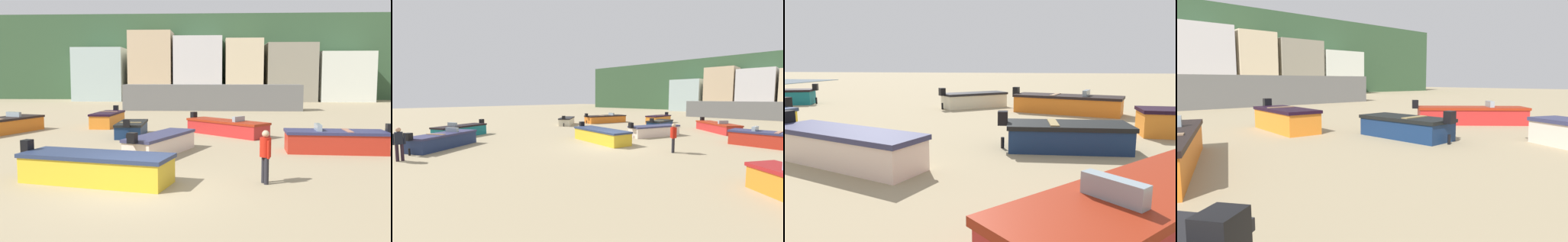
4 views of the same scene
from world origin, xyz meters
TOP-DOWN VIEW (x-y plane):
  - harbor_pier at (1.80, 30.00)m, footprint 17.15×2.40m
  - townhouse_centre at (-0.25, 47.44)m, footprint 6.38×6.89m
  - townhouse_centre_right at (5.86, 46.71)m, footprint 4.87×5.42m
  - townhouse_right at (12.10, 47.26)m, footprint 6.46×6.53m
  - townhouse_far_right at (19.22, 46.68)m, footprint 6.95×5.36m
  - boat_red_1 at (2.79, 11.98)m, footprint 4.65×4.52m
  - boat_orange_6 at (-4.86, 15.78)m, footprint 1.54×3.98m
  - boat_navy_9 at (-2.39, 11.33)m, footprint 1.62×3.73m

SIDE VIEW (x-z plane):
  - boat_navy_9 at x=-2.39m, z-range -0.15..0.93m
  - boat_red_1 at x=2.79m, z-range -0.15..0.99m
  - boat_orange_6 at x=-4.86m, z-range -0.15..1.10m
  - harbor_pier at x=1.80m, z-range 0.00..2.50m
  - townhouse_far_right at x=19.22m, z-range 0.00..6.55m
  - townhouse_right at x=12.10m, z-range 0.00..7.69m
  - townhouse_centre_right at x=5.86m, z-range 0.00..8.25m
  - townhouse_centre at x=-0.25m, z-range 0.00..8.58m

